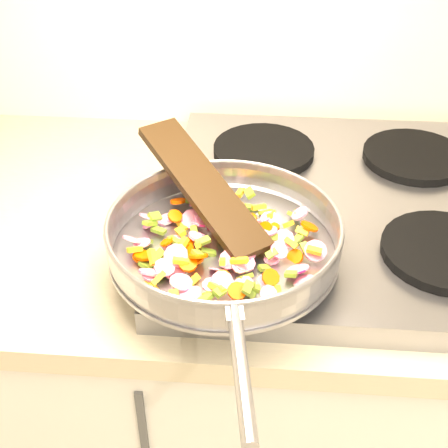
{
  "coord_description": "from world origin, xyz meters",
  "views": [
    {
      "loc": [
        -0.83,
        0.78,
        1.54
      ],
      "look_at": [
        -0.89,
        1.49,
        1.01
      ],
      "focal_mm": 50.0,
      "sensor_mm": 36.0,
      "label": 1
    }
  ],
  "objects": [
    {
      "name": "vegetable_heap",
      "position": [
        -0.89,
        1.48,
        0.97
      ],
      "size": [
        0.31,
        0.28,
        0.04
      ],
      "color": "#E94900",
      "rests_on": "saute_pan"
    },
    {
      "name": "grate_bl",
      "position": [
        -0.84,
        1.81,
        0.95
      ],
      "size": [
        0.19,
        0.19,
        0.02
      ],
      "primitive_type": "cylinder",
      "color": "black",
      "rests_on": "cooktop"
    },
    {
      "name": "cooktop",
      "position": [
        -0.7,
        1.67,
        0.92
      ],
      "size": [
        0.6,
        0.6,
        0.04
      ],
      "primitive_type": "cube",
      "color": "#939399",
      "rests_on": "counter_top"
    },
    {
      "name": "wooden_spatula",
      "position": [
        -0.93,
        1.57,
        1.02
      ],
      "size": [
        0.23,
        0.27,
        0.09
      ],
      "primitive_type": "cube",
      "rotation": [
        0.0,
        -0.27,
        2.23
      ],
      "color": "black",
      "rests_on": "saute_pan"
    },
    {
      "name": "grate_br",
      "position": [
        -0.56,
        1.81,
        0.95
      ],
      "size": [
        0.19,
        0.19,
        0.02
      ],
      "primitive_type": "cylinder",
      "color": "black",
      "rests_on": "cooktop"
    },
    {
      "name": "grate_fl",
      "position": [
        -0.84,
        1.52,
        0.95
      ],
      "size": [
        0.19,
        0.19,
        0.02
      ],
      "primitive_type": "cylinder",
      "color": "black",
      "rests_on": "cooktop"
    },
    {
      "name": "grate_fr",
      "position": [
        -0.56,
        1.52,
        0.95
      ],
      "size": [
        0.19,
        0.19,
        0.02
      ],
      "primitive_type": "cylinder",
      "color": "black",
      "rests_on": "cooktop"
    },
    {
      "name": "saute_pan",
      "position": [
        -0.89,
        1.48,
        0.99
      ],
      "size": [
        0.38,
        0.55,
        0.06
      ],
      "rotation": [
        0.0,
        0.0,
        0.15
      ],
      "color": "#9E9EA5",
      "rests_on": "grate_fl"
    }
  ]
}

